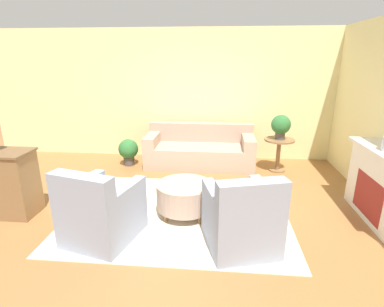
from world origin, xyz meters
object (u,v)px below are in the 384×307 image
Objects in this scene: ottoman_table at (185,195)px; side_table at (279,149)px; armchair_left at (100,213)px; armchair_right at (242,220)px; couch at (200,151)px; potted_plant_on_side_table at (281,126)px; potted_plant_floor at (128,150)px.

side_table is (1.66, 1.96, 0.15)m from ottoman_table.
armchair_left is 1.56× the size of side_table.
armchair_right is at bearing -43.22° from ottoman_table.
armchair_left is at bearing -134.35° from side_table.
armchair_left is at bearing -143.20° from ottoman_table.
armchair_left reaches higher than couch.
ottoman_table is at bearing -130.24° from side_table.
couch is 4.66× the size of potted_plant_on_side_table.
armchair_left is 2.14× the size of potted_plant_on_side_table.
potted_plant_floor is (-3.09, 0.05, -0.13)m from side_table.
potted_plant_floor is (-1.43, 2.02, 0.02)m from ottoman_table.
ottoman_table is (0.96, 0.72, -0.06)m from armchair_left.
couch is 1.60m from side_table.
potted_plant_on_side_table is at bearing 45.65° from armchair_left.
armchair_right is 1.05m from ottoman_table.
potted_plant_on_side_table is 0.85× the size of potted_plant_floor.
couch is 3.39× the size of side_table.
armchair_left is at bearing -109.76° from couch.
potted_plant_on_side_table reaches higher than armchair_right.
side_table is (1.58, -0.20, 0.14)m from couch.
potted_plant_on_side_table is (-0.00, 0.00, 0.48)m from side_table.
potted_plant_floor is at bearing 128.76° from armchair_right.
potted_plant_on_side_table is at bearing 180.00° from side_table.
armchair_left reaches higher than ottoman_table.
potted_plant_floor is (-2.19, 2.73, -0.04)m from armchair_right.
potted_plant_on_side_table is at bearing 71.51° from armchair_right.
armchair_left is 3.75m from side_table.
side_table is 1.38× the size of potted_plant_on_side_table.
ottoman_table is 2.57m from side_table.
ottoman_table is at bearing -130.24° from potted_plant_on_side_table.
potted_plant_on_side_table reaches higher than potted_plant_floor.
armchair_left is 1.00× the size of armchair_right.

